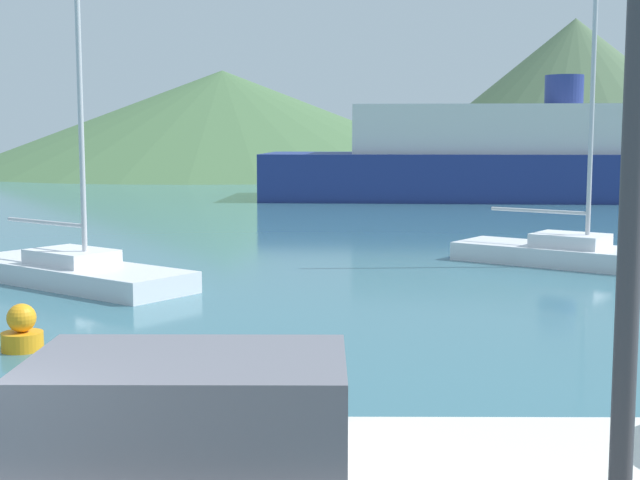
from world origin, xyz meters
The scene contains 6 objects.
sailboat_inner centered at (6.33, 19.69, 0.36)m, with size 6.30×4.37×8.01m.
sailboat_middle centered at (-5.17, 14.41, 0.40)m, with size 6.59×4.58×10.54m.
ferry_distant centered at (8.02, 45.14, 2.20)m, with size 32.64×11.85×6.58m.
buoy_marker centered at (-3.05, 8.35, 0.31)m, with size 0.66×0.66×0.76m.
hill_west centered at (-21.18, 78.91, 4.79)m, with size 50.25×50.25×9.58m.
hill_central centered at (12.22, 87.82, 7.41)m, with size 36.42×36.42×14.82m.
Camera 1 is at (4.19, -4.39, 3.41)m, focal length 50.00 mm.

